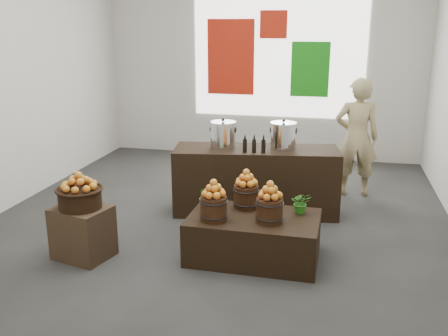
% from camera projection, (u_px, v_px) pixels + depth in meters
% --- Properties ---
extents(ground, '(7.00, 7.00, 0.00)m').
position_uv_depth(ground, '(219.00, 220.00, 6.62)').
color(ground, '#32312F').
rests_on(ground, ground).
extents(back_wall, '(6.00, 0.04, 4.00)m').
position_uv_depth(back_wall, '(262.00, 52.00, 9.34)').
color(back_wall, beige).
rests_on(back_wall, ground).
extents(back_opening, '(3.20, 0.02, 2.40)m').
position_uv_depth(back_opening, '(278.00, 52.00, 9.26)').
color(back_opening, white).
rests_on(back_opening, back_wall).
extents(deco_red_left, '(0.90, 0.04, 1.40)m').
position_uv_depth(deco_red_left, '(231.00, 57.00, 9.47)').
color(deco_red_left, '#B11F0D').
rests_on(deco_red_left, back_wall).
extents(deco_green_right, '(0.70, 0.04, 1.00)m').
position_uv_depth(deco_green_right, '(310.00, 69.00, 9.20)').
color(deco_green_right, '#177F13').
rests_on(deco_green_right, back_wall).
extents(deco_red_upper, '(0.50, 0.04, 0.50)m').
position_uv_depth(deco_red_upper, '(274.00, 24.00, 9.13)').
color(deco_red_upper, '#B11F0D').
rests_on(deco_red_upper, back_wall).
extents(crate, '(0.68, 0.60, 0.58)m').
position_uv_depth(crate, '(83.00, 232.00, 5.51)').
color(crate, '#4C3723').
rests_on(crate, ground).
extents(wicker_basket, '(0.46, 0.46, 0.21)m').
position_uv_depth(wicker_basket, '(80.00, 198.00, 5.40)').
color(wicker_basket, black).
rests_on(wicker_basket, crate).
extents(apples_in_basket, '(0.36, 0.36, 0.19)m').
position_uv_depth(apples_in_basket, '(78.00, 181.00, 5.34)').
color(apples_in_basket, '#9C051A').
rests_on(apples_in_basket, wicker_basket).
extents(display_table, '(1.42, 0.89, 0.49)m').
position_uv_depth(display_table, '(254.00, 237.00, 5.49)').
color(display_table, black).
rests_on(display_table, ground).
extents(apple_bucket_front_left, '(0.28, 0.28, 0.26)m').
position_uv_depth(apple_bucket_front_left, '(214.00, 208.00, 5.30)').
color(apple_bucket_front_left, '#35190E').
rests_on(apple_bucket_front_left, display_table).
extents(apples_in_bucket_front_left, '(0.21, 0.21, 0.19)m').
position_uv_depth(apples_in_bucket_front_left, '(214.00, 188.00, 5.24)').
color(apples_in_bucket_front_left, '#9C051A').
rests_on(apples_in_bucket_front_left, apple_bucket_front_left).
extents(apple_bucket_front_right, '(0.28, 0.28, 0.26)m').
position_uv_depth(apple_bucket_front_right, '(269.00, 210.00, 5.25)').
color(apple_bucket_front_right, '#35190E').
rests_on(apple_bucket_front_right, display_table).
extents(apples_in_bucket_front_right, '(0.21, 0.21, 0.19)m').
position_uv_depth(apples_in_bucket_front_right, '(270.00, 190.00, 5.18)').
color(apples_in_bucket_front_right, '#9C051A').
rests_on(apples_in_bucket_front_right, apple_bucket_front_right).
extents(apple_bucket_rear, '(0.28, 0.28, 0.26)m').
position_uv_depth(apple_bucket_rear, '(246.00, 197.00, 5.66)').
color(apple_bucket_rear, '#35190E').
rests_on(apple_bucket_rear, display_table).
extents(apples_in_bucket_rear, '(0.21, 0.21, 0.19)m').
position_uv_depth(apples_in_bucket_rear, '(246.00, 178.00, 5.60)').
color(apples_in_bucket_rear, '#9C051A').
rests_on(apples_in_bucket_rear, apple_bucket_rear).
extents(herb_garnish_right, '(0.25, 0.23, 0.25)m').
position_uv_depth(herb_garnish_right, '(301.00, 203.00, 5.49)').
color(herb_garnish_right, '#246A16').
rests_on(herb_garnish_right, display_table).
extents(herb_garnish_left, '(0.16, 0.15, 0.24)m').
position_uv_depth(herb_garnish_left, '(205.00, 197.00, 5.67)').
color(herb_garnish_left, '#246A16').
rests_on(herb_garnish_left, display_table).
extents(counter, '(2.28, 1.03, 0.90)m').
position_uv_depth(counter, '(256.00, 181.00, 6.80)').
color(counter, black).
rests_on(counter, ground).
extents(stock_pot_left, '(0.34, 0.34, 0.34)m').
position_uv_depth(stock_pot_left, '(223.00, 136.00, 6.66)').
color(stock_pot_left, silver).
rests_on(stock_pot_left, counter).
extents(stock_pot_center, '(0.34, 0.34, 0.34)m').
position_uv_depth(stock_pot_center, '(283.00, 137.00, 6.60)').
color(stock_pot_center, silver).
rests_on(stock_pot_center, counter).
extents(oil_cruets, '(0.25, 0.10, 0.25)m').
position_uv_depth(oil_cruets, '(256.00, 143.00, 6.43)').
color(oil_cruets, black).
rests_on(oil_cruets, counter).
extents(shopper, '(0.68, 0.47, 1.77)m').
position_uv_depth(shopper, '(356.00, 138.00, 7.38)').
color(shopper, '#9C8C60').
rests_on(shopper, ground).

